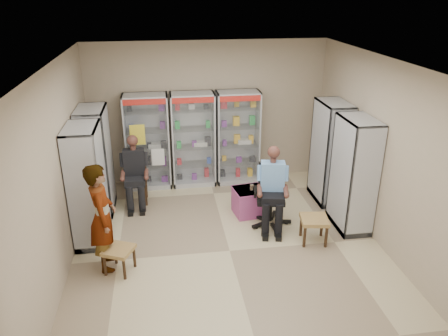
{
  "coord_description": "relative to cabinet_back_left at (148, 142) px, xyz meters",
  "views": [
    {
      "loc": [
        -0.97,
        -5.97,
        4.01
      ],
      "look_at": [
        0.01,
        0.7,
        1.18
      ],
      "focal_mm": 35.0,
      "sensor_mm": 36.0,
      "label": 1
    }
  ],
  "objects": [
    {
      "name": "floor",
      "position": [
        1.3,
        -2.73,
        -1.0
      ],
      "size": [
        6.0,
        6.0,
        0.0
      ],
      "primitive_type": "plane",
      "color": "#C4B488",
      "rests_on": "ground"
    },
    {
      "name": "room_shell",
      "position": [
        1.3,
        -2.73,
        0.97
      ],
      "size": [
        5.02,
        6.02,
        3.01
      ],
      "color": "tan",
      "rests_on": "ground"
    },
    {
      "name": "cabinet_back_left",
      "position": [
        0.0,
        0.0,
        0.0
      ],
      "size": [
        0.9,
        0.5,
        2.0
      ],
      "primitive_type": "cube",
      "color": "silver",
      "rests_on": "floor"
    },
    {
      "name": "cabinet_back_mid",
      "position": [
        0.95,
        0.0,
        0.0
      ],
      "size": [
        0.9,
        0.5,
        2.0
      ],
      "primitive_type": "cube",
      "color": "#A4A7AB",
      "rests_on": "floor"
    },
    {
      "name": "cabinet_back_right",
      "position": [
        1.9,
        0.0,
        0.0
      ],
      "size": [
        0.9,
        0.5,
        2.0
      ],
      "primitive_type": "cube",
      "color": "#B7BABE",
      "rests_on": "floor"
    },
    {
      "name": "cabinet_right_far",
      "position": [
        3.53,
        -1.13,
        0.0
      ],
      "size": [
        0.9,
        0.5,
        2.0
      ],
      "primitive_type": "cube",
      "rotation": [
        0.0,
        0.0,
        1.57
      ],
      "color": "silver",
      "rests_on": "floor"
    },
    {
      "name": "cabinet_right_near",
      "position": [
        3.53,
        -2.23,
        0.0
      ],
      "size": [
        0.9,
        0.5,
        2.0
      ],
      "primitive_type": "cube",
      "rotation": [
        0.0,
        0.0,
        1.57
      ],
      "color": "#A6A9AD",
      "rests_on": "floor"
    },
    {
      "name": "cabinet_left_far",
      "position": [
        -0.93,
        -0.93,
        0.0
      ],
      "size": [
        0.9,
        0.5,
        2.0
      ],
      "primitive_type": "cube",
      "rotation": [
        0.0,
        0.0,
        -1.57
      ],
      "color": "#ACAEB4",
      "rests_on": "floor"
    },
    {
      "name": "cabinet_left_near",
      "position": [
        -0.93,
        -2.03,
        0.0
      ],
      "size": [
        0.9,
        0.5,
        2.0
      ],
      "primitive_type": "cube",
      "rotation": [
        0.0,
        0.0,
        -1.57
      ],
      "color": "#9D9FA4",
      "rests_on": "floor"
    },
    {
      "name": "wooden_chair",
      "position": [
        -0.25,
        -0.73,
        -0.53
      ],
      "size": [
        0.42,
        0.42,
        0.94
      ],
      "primitive_type": "cube",
      "color": "black",
      "rests_on": "floor"
    },
    {
      "name": "seated_customer",
      "position": [
        -0.25,
        -0.78,
        -0.33
      ],
      "size": [
        0.44,
        0.6,
        1.34
      ],
      "primitive_type": null,
      "color": "black",
      "rests_on": "floor"
    },
    {
      "name": "office_chair",
      "position": [
        2.16,
        -1.96,
        -0.44
      ],
      "size": [
        0.71,
        0.71,
        1.12
      ],
      "primitive_type": "cube",
      "rotation": [
        0.0,
        0.0,
        -0.19
      ],
      "color": "black",
      "rests_on": "floor"
    },
    {
      "name": "seated_shopkeeper",
      "position": [
        2.16,
        -2.01,
        -0.29
      ],
      "size": [
        0.58,
        0.73,
        1.42
      ],
      "primitive_type": null,
      "rotation": [
        0.0,
        0.0,
        -0.19
      ],
      "color": "#688DCF",
      "rests_on": "floor"
    },
    {
      "name": "pink_trunk",
      "position": [
        1.85,
        -1.54,
        -0.75
      ],
      "size": [
        0.59,
        0.58,
        0.51
      ],
      "primitive_type": "cube",
      "rotation": [
        0.0,
        0.0,
        0.14
      ],
      "color": "#A5427E",
      "rests_on": "floor"
    },
    {
      "name": "tea_glass",
      "position": [
        1.9,
        -1.56,
        -0.44
      ],
      "size": [
        0.07,
        0.07,
        0.11
      ],
      "primitive_type": "cylinder",
      "color": "#5A1C07",
      "rests_on": "pink_trunk"
    },
    {
      "name": "woven_stool_a",
      "position": [
        2.74,
        -2.64,
        -0.78
      ],
      "size": [
        0.5,
        0.5,
        0.44
      ],
      "primitive_type": "cube",
      "rotation": [
        0.0,
        0.0,
        -0.15
      ],
      "color": "#9C6B42",
      "rests_on": "floor"
    },
    {
      "name": "woven_stool_b",
      "position": [
        -0.42,
        -3.02,
        -0.8
      ],
      "size": [
        0.53,
        0.53,
        0.4
      ],
      "primitive_type": "cube",
      "rotation": [
        0.0,
        0.0,
        -0.43
      ],
      "color": "#A88246",
      "rests_on": "floor"
    },
    {
      "name": "standing_man",
      "position": [
        -0.63,
        -2.85,
        -0.15
      ],
      "size": [
        0.47,
        0.66,
        1.69
      ],
      "primitive_type": "imported",
      "rotation": [
        0.0,
        0.0,
        1.68
      ],
      "color": "gray",
      "rests_on": "floor"
    }
  ]
}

